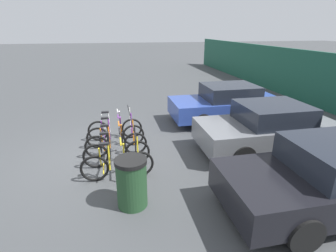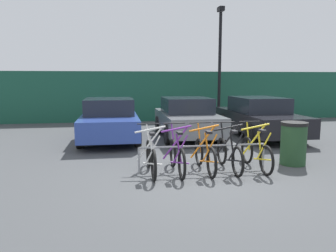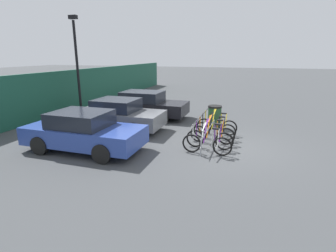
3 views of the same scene
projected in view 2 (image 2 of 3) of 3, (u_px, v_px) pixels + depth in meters
The scene contains 13 objects.
ground_plane at pixel (203, 179), 6.78m from camera, with size 120.00×120.00×0.00m, color #424447.
hoarding_wall at pixel (152, 96), 15.89m from camera, with size 36.00×0.16×2.40m, color #19513D.
bike_rack at pixel (203, 149), 7.40m from camera, with size 2.96×0.04×0.57m.
bicycle_white at pixel (151, 157), 7.08m from camera, with size 0.68×1.71×1.05m.
bicycle_purple at pixel (177, 156), 7.17m from camera, with size 0.68×1.71×1.05m.
bicycle_orange at pixel (205, 155), 7.27m from camera, with size 0.68×1.71×1.05m.
bicycle_black at pixel (229, 154), 7.36m from camera, with size 0.68×1.71×1.05m.
bicycle_yellow at pixel (256, 153), 7.46m from camera, with size 0.68×1.71×1.05m.
car_blue at pixel (110, 120), 10.98m from camera, with size 1.91×4.15×1.40m.
car_grey at pixel (187, 118), 11.48m from camera, with size 1.91×3.94×1.40m.
car_black at pixel (259, 117), 11.77m from camera, with size 1.91×4.53×1.40m.
lamp_post at pixel (220, 58), 15.14m from camera, with size 0.24×0.44×5.28m.
trash_bin at pixel (293, 143), 7.85m from camera, with size 0.63×0.63×1.03m.
Camera 2 is at (-1.76, -6.36, 2.05)m, focal length 35.00 mm.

